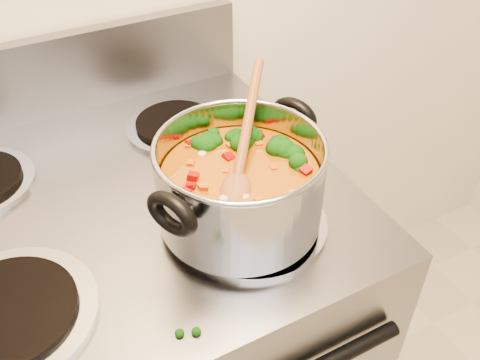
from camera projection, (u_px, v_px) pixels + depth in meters
electric_range at (141, 358)px, 1.16m from camera, size 0.77×0.70×1.08m
stockpot at (240, 185)px, 0.78m from camera, size 0.31×0.25×0.15m
wooden_spoon at (242, 155)px, 0.77m from camera, size 0.19×0.24×0.10m
cooktop_crumbs at (107, 252)px, 0.78m from camera, size 0.04×0.02×0.01m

